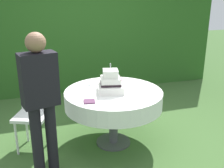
{
  "coord_description": "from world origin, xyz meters",
  "views": [
    {
      "loc": [
        -0.97,
        -3.06,
        1.93
      ],
      "look_at": [
        -0.02,
        -0.01,
        0.85
      ],
      "focal_mm": 42.49,
      "sensor_mm": 36.0,
      "label": 1
    }
  ],
  "objects_px": {
    "cake_table": "(113,99)",
    "garden_chair": "(34,108)",
    "serving_plate_near": "(92,84)",
    "napkin_stack": "(89,101)",
    "serving_plate_far": "(129,83)",
    "standing_person": "(41,98)",
    "wedding_cake": "(111,83)"
  },
  "relations": [
    {
      "from": "cake_table",
      "to": "garden_chair",
      "type": "xyz_separation_m",
      "value": [
        -1.01,
        0.25,
        -0.1
      ]
    },
    {
      "from": "napkin_stack",
      "to": "standing_person",
      "type": "xyz_separation_m",
      "value": [
        -0.54,
        -0.16,
        0.17
      ]
    },
    {
      "from": "wedding_cake",
      "to": "serving_plate_far",
      "type": "distance_m",
      "value": 0.43
    },
    {
      "from": "garden_chair",
      "to": "napkin_stack",
      "type": "bearing_deg",
      "value": -39.47
    },
    {
      "from": "wedding_cake",
      "to": "standing_person",
      "type": "distance_m",
      "value": 0.97
    },
    {
      "from": "garden_chair",
      "to": "standing_person",
      "type": "height_order",
      "value": "standing_person"
    },
    {
      "from": "serving_plate_far",
      "to": "garden_chair",
      "type": "height_order",
      "value": "garden_chair"
    },
    {
      "from": "serving_plate_far",
      "to": "standing_person",
      "type": "bearing_deg",
      "value": -151.68
    },
    {
      "from": "serving_plate_near",
      "to": "standing_person",
      "type": "xyz_separation_m",
      "value": [
        -0.72,
        -0.76,
        0.17
      ]
    },
    {
      "from": "napkin_stack",
      "to": "garden_chair",
      "type": "height_order",
      "value": "garden_chair"
    },
    {
      "from": "serving_plate_far",
      "to": "garden_chair",
      "type": "relative_size",
      "value": 0.15
    },
    {
      "from": "cake_table",
      "to": "serving_plate_far",
      "type": "height_order",
      "value": "serving_plate_far"
    },
    {
      "from": "wedding_cake",
      "to": "garden_chair",
      "type": "height_order",
      "value": "wedding_cake"
    },
    {
      "from": "wedding_cake",
      "to": "garden_chair",
      "type": "relative_size",
      "value": 0.42
    },
    {
      "from": "garden_chair",
      "to": "cake_table",
      "type": "bearing_deg",
      "value": -13.78
    },
    {
      "from": "cake_table",
      "to": "napkin_stack",
      "type": "xyz_separation_m",
      "value": [
        -0.38,
        -0.27,
        0.12
      ]
    },
    {
      "from": "serving_plate_near",
      "to": "garden_chair",
      "type": "xyz_separation_m",
      "value": [
        -0.81,
        -0.09,
        -0.22
      ]
    },
    {
      "from": "serving_plate_far",
      "to": "napkin_stack",
      "type": "bearing_deg",
      "value": -143.56
    },
    {
      "from": "cake_table",
      "to": "serving_plate_far",
      "type": "relative_size",
      "value": 9.26
    },
    {
      "from": "serving_plate_near",
      "to": "standing_person",
      "type": "height_order",
      "value": "standing_person"
    },
    {
      "from": "serving_plate_far",
      "to": "napkin_stack",
      "type": "relative_size",
      "value": 1.05
    },
    {
      "from": "serving_plate_near",
      "to": "napkin_stack",
      "type": "xyz_separation_m",
      "value": [
        -0.18,
        -0.61,
        0.0
      ]
    },
    {
      "from": "serving_plate_near",
      "to": "serving_plate_far",
      "type": "xyz_separation_m",
      "value": [
        0.5,
        -0.11,
        0.0
      ]
    },
    {
      "from": "serving_plate_near",
      "to": "serving_plate_far",
      "type": "relative_size",
      "value": 1.08
    },
    {
      "from": "serving_plate_near",
      "to": "napkin_stack",
      "type": "relative_size",
      "value": 1.13
    },
    {
      "from": "cake_table",
      "to": "standing_person",
      "type": "xyz_separation_m",
      "value": [
        -0.92,
        -0.43,
        0.28
      ]
    },
    {
      "from": "serving_plate_near",
      "to": "napkin_stack",
      "type": "height_order",
      "value": "napkin_stack"
    },
    {
      "from": "napkin_stack",
      "to": "cake_table",
      "type": "bearing_deg",
      "value": 35.58
    },
    {
      "from": "napkin_stack",
      "to": "garden_chair",
      "type": "relative_size",
      "value": 0.15
    },
    {
      "from": "napkin_stack",
      "to": "standing_person",
      "type": "relative_size",
      "value": 0.08
    },
    {
      "from": "serving_plate_far",
      "to": "serving_plate_near",
      "type": "bearing_deg",
      "value": 168.03
    },
    {
      "from": "serving_plate_far",
      "to": "standing_person",
      "type": "height_order",
      "value": "standing_person"
    }
  ]
}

